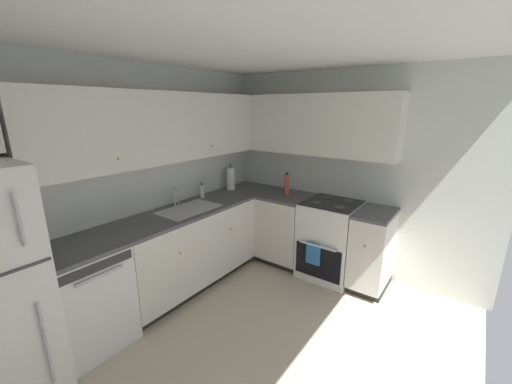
{
  "coord_description": "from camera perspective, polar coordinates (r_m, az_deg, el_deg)",
  "views": [
    {
      "loc": [
        -1.7,
        -1.25,
        1.99
      ],
      "look_at": [
        0.95,
        0.7,
        1.08
      ],
      "focal_mm": 21.54,
      "sensor_mm": 36.0,
      "label": 1
    }
  ],
  "objects": [
    {
      "name": "ground_plane",
      "position": [
        2.91,
        0.03,
        -28.04
      ],
      "size": [
        3.71,
        3.1,
        0.02
      ],
      "primitive_type": "cube",
      "color": "beige"
    },
    {
      "name": "wall_back",
      "position": [
        3.39,
        -22.03,
        0.96
      ],
      "size": [
        3.81,
        0.05,
        2.42
      ],
      "primitive_type": "cube",
      "color": "silver",
      "rests_on": "ground_plane"
    },
    {
      "name": "wall_right",
      "position": [
        3.87,
        16.69,
        3.15
      ],
      "size": [
        0.05,
        3.2,
        2.42
      ],
      "primitive_type": "cube",
      "color": "silver",
      "rests_on": "ground_plane"
    },
    {
      "name": "ceiling",
      "position": [
        2.16,
        0.04,
        27.59
      ],
      "size": [
        3.81,
        3.2,
        0.05
      ],
      "primitive_type": "cube",
      "color": "white"
    },
    {
      "name": "dishwasher",
      "position": [
        3.09,
        -29.07,
        -16.78
      ],
      "size": [
        0.6,
        0.63,
        0.88
      ],
      "color": "white",
      "rests_on": "ground_plane"
    },
    {
      "name": "lower_cabinets_back",
      "position": [
        3.62,
        -12.4,
        -10.23
      ],
      "size": [
        1.68,
        0.62,
        0.88
      ],
      "color": "silver",
      "rests_on": "ground_plane"
    },
    {
      "name": "countertop_back",
      "position": [
        3.45,
        -12.83,
        -3.43
      ],
      "size": [
        2.89,
        0.6,
        0.03
      ],
      "primitive_type": "cube",
      "color": "#4C4C51",
      "rests_on": "lower_cabinets_back"
    },
    {
      "name": "lower_cabinets_right",
      "position": [
        3.9,
        10.96,
        -8.22
      ],
      "size": [
        0.62,
        1.59,
        0.88
      ],
      "color": "silver",
      "rests_on": "ground_plane"
    },
    {
      "name": "countertop_right",
      "position": [
        3.74,
        11.29,
        -1.85
      ],
      "size": [
        0.6,
        1.59,
        0.03
      ],
      "color": "#4C4C51",
      "rests_on": "lower_cabinets_right"
    },
    {
      "name": "oven_range",
      "position": [
        3.84,
        13.58,
        -8.43
      ],
      "size": [
        0.68,
        0.62,
        1.07
      ],
      "color": "white",
      "rests_on": "ground_plane"
    },
    {
      "name": "upper_cabinets_back",
      "position": [
        3.29,
        -17.55,
        11.32
      ],
      "size": [
        2.57,
        0.34,
        0.7
      ],
      "color": "silver"
    },
    {
      "name": "upper_cabinets_right",
      "position": [
        3.82,
        9.45,
        12.29
      ],
      "size": [
        0.32,
        2.14,
        0.7
      ],
      "color": "silver"
    },
    {
      "name": "sink",
      "position": [
        3.44,
        -12.28,
        -3.82
      ],
      "size": [
        0.65,
        0.4,
        0.1
      ],
      "color": "#B7B7BC",
      "rests_on": "countertop_back"
    },
    {
      "name": "faucet",
      "position": [
        3.55,
        -14.61,
        -0.58
      ],
      "size": [
        0.07,
        0.16,
        0.21
      ],
      "color": "silver",
      "rests_on": "countertop_back"
    },
    {
      "name": "soap_bottle",
      "position": [
        3.82,
        -9.97,
        0.14
      ],
      "size": [
        0.05,
        0.05,
        0.19
      ],
      "color": "silver",
      "rests_on": "countertop_back"
    },
    {
      "name": "paper_towel_roll",
      "position": [
        4.15,
        -4.7,
        2.49
      ],
      "size": [
        0.11,
        0.11,
        0.36
      ],
      "color": "white",
      "rests_on": "countertop_back"
    },
    {
      "name": "oil_bottle",
      "position": [
        3.89,
        5.72,
        1.39
      ],
      "size": [
        0.06,
        0.06,
        0.29
      ],
      "color": "#BF4C3F",
      "rests_on": "countertop_right"
    }
  ]
}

